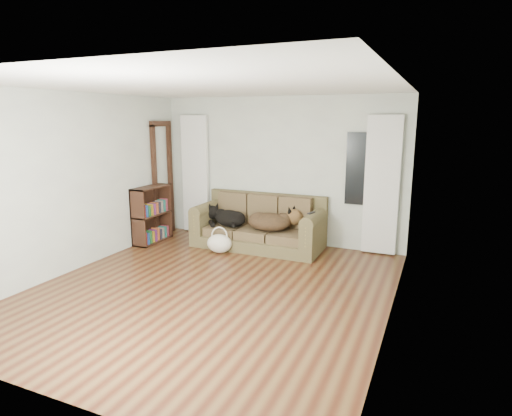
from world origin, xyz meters
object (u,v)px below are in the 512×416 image
at_px(dog_black_lab, 228,218).
at_px(bookshelf, 152,215).
at_px(sofa, 258,222).
at_px(dog_shepherd, 272,222).
at_px(tote_bag, 219,243).

bearing_deg(dog_black_lab, bookshelf, -136.19).
bearing_deg(sofa, dog_shepherd, -13.06).
relative_size(dog_black_lab, bookshelf, 0.66).
distance_m(sofa, bookshelf, 1.95).
distance_m(dog_shepherd, bookshelf, 2.23).
relative_size(sofa, tote_bag, 5.14).
xyz_separation_m(dog_black_lab, tote_bag, (0.08, -0.48, -0.32)).
relative_size(sofa, dog_black_lab, 3.31).
bearing_deg(bookshelf, sofa, 8.19).
bearing_deg(sofa, bookshelf, -166.50).
bearing_deg(tote_bag, sofa, 49.94).
distance_m(tote_bag, bookshelf, 1.48).
bearing_deg(bookshelf, dog_black_lab, 10.63).
bearing_deg(dog_black_lab, dog_shepherd, 28.01).
height_order(dog_black_lab, tote_bag, dog_black_lab).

